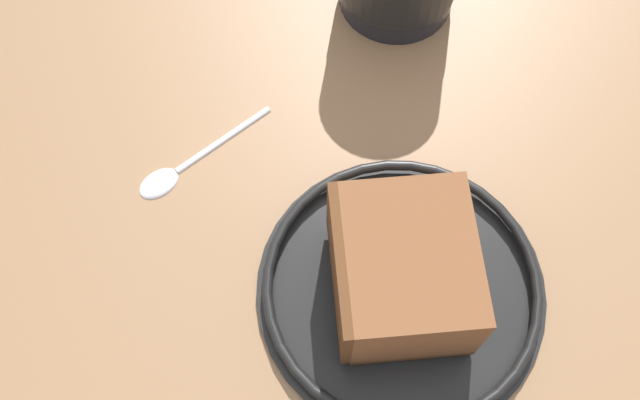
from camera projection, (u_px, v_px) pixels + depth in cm
name	position (u px, v px, depth cm)	size (l,w,h in cm)	color
ground_plane	(395.00, 236.00, 50.07)	(129.15, 129.15, 2.98)	brown
small_plate	(401.00, 287.00, 46.19)	(18.79, 18.79, 1.48)	black
cake_slice	(403.00, 270.00, 43.17)	(11.92, 11.29, 6.47)	#472814
teaspoon	(178.00, 168.00, 50.22)	(10.04, 7.13, 0.80)	silver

